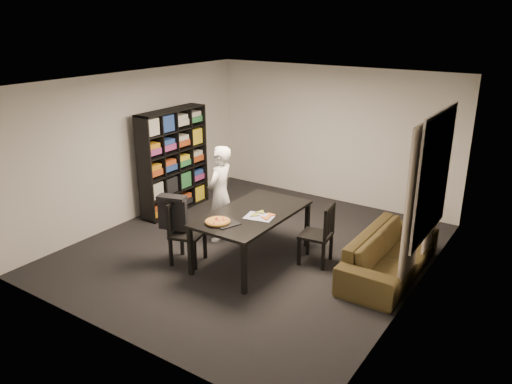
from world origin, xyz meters
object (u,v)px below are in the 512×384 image
Objects in this scene: dining_table at (252,217)px; chair_right at (322,231)px; pepperoni_pizza at (218,221)px; sofa at (390,254)px; baking_tray at (224,222)px; person at (220,194)px; bookshelf at (174,161)px; chair_left at (181,228)px.

chair_right is at bearing 26.59° from dining_table.
sofa is (2.03, 1.32, -0.49)m from pepperoni_pizza.
chair_right reaches higher than dining_table.
baking_tray is (-0.12, -0.53, 0.07)m from dining_table.
person reaches higher than chair_right.
person is at bearing -20.83° from bookshelf.
person is at bearing 158.78° from dining_table.
sofa is at bearing 32.64° from baking_tray.
chair_left is 1.02× the size of chair_right.
sofa is at bearing 21.47° from dining_table.
chair_left is 0.71m from pepperoni_pizza.
pepperoni_pizza is at bearing -104.39° from chair_left.
person is 1.13m from baking_tray.
bookshelf is 4.75× the size of baking_tray.
chair_left is at bearing -177.84° from pepperoni_pizza.
chair_left reaches higher than baking_tray.
bookshelf is at bearing 145.54° from pepperoni_pizza.
pepperoni_pizza is (0.66, 0.02, 0.25)m from chair_left.
bookshelf is 1.63m from person.
bookshelf is at bearing 28.41° from chair_left.
baking_tray is (2.24, -1.44, -0.18)m from bookshelf.
pepperoni_pizza is 2.47m from sofa.
chair_right is 0.45× the size of sofa.
person reaches higher than baking_tray.
chair_right reaches higher than pepperoni_pizza.
bookshelf is at bearing 147.32° from baking_tray.
bookshelf is 1.21× the size of person.
sofa is at bearing 33.13° from pepperoni_pizza.
bookshelf is at bearing 159.03° from dining_table.
chair_left is at bearing -66.31° from chair_right.
person is 1.14m from pepperoni_pizza.
bookshelf is 2.19m from chair_left.
person reaches higher than sofa.
baking_tray is 0.09m from pepperoni_pizza.
pepperoni_pizza is at bearing -106.22° from dining_table.
bookshelf reaches higher than chair_right.
baking_tray is 0.19× the size of sofa.
pepperoni_pizza is at bearing -53.86° from chair_right.
baking_tray is 2.39m from sofa.
baking_tray is at bearing -99.71° from chair_left.
bookshelf reaches higher than person.
chair_left is at bearing 116.64° from sofa.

